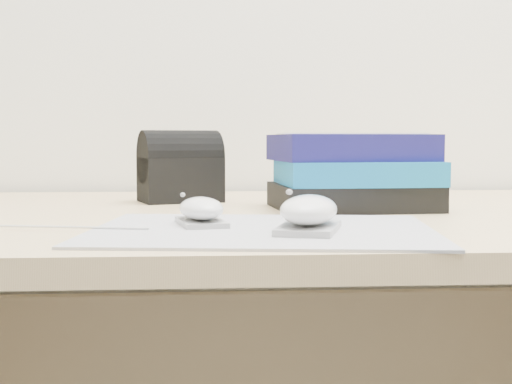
{
  "coord_description": "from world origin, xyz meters",
  "views": [
    {
      "loc": [
        -0.15,
        0.54,
        0.84
      ],
      "look_at": [
        -0.09,
        1.42,
        0.77
      ],
      "focal_mm": 50.0,
      "sensor_mm": 36.0,
      "label": 1
    }
  ],
  "objects": [
    {
      "name": "mouse_rear",
      "position": [
        -0.16,
        1.39,
        0.75
      ],
      "size": [
        0.07,
        0.1,
        0.04
      ],
      "color": "#9B9B9D",
      "rests_on": "mousepad"
    },
    {
      "name": "pouch",
      "position": [
        -0.2,
        1.74,
        0.79
      ],
      "size": [
        0.15,
        0.13,
        0.12
      ],
      "color": "black",
      "rests_on": "desk"
    },
    {
      "name": "usb_cable",
      "position": [
        -0.32,
        1.37,
        0.73
      ],
      "size": [
        0.2,
        0.04,
        0.0
      ],
      "primitive_type": "cylinder",
      "rotation": [
        0.0,
        1.57,
        -0.2
      ],
      "color": "silver",
      "rests_on": "mousepad"
    },
    {
      "name": "mousepad",
      "position": [
        -0.09,
        1.35,
        0.73
      ],
      "size": [
        0.42,
        0.35,
        0.0
      ],
      "primitive_type": "cube",
      "rotation": [
        0.0,
        0.0,
        -0.12
      ],
      "color": "gray",
      "rests_on": "desk"
    },
    {
      "name": "book_stack",
      "position": [
        0.07,
        1.6,
        0.79
      ],
      "size": [
        0.25,
        0.21,
        0.11
      ],
      "color": "black",
      "rests_on": "desk"
    },
    {
      "name": "desk",
      "position": [
        0.0,
        1.64,
        0.5
      ],
      "size": [
        1.6,
        0.8,
        0.73
      ],
      "color": "tan",
      "rests_on": "ground"
    },
    {
      "name": "mouse_front",
      "position": [
        -0.04,
        1.32,
        0.75
      ],
      "size": [
        0.09,
        0.13,
        0.05
      ],
      "color": "#9D9C9F",
      "rests_on": "mousepad"
    }
  ]
}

